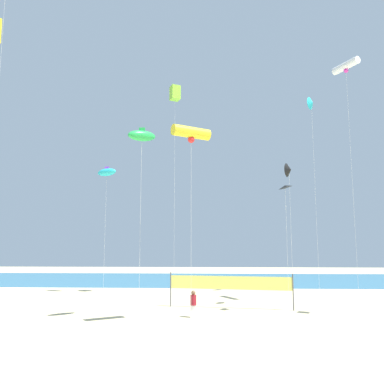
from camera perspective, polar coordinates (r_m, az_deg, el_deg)
ground_plane at (r=16.41m, az=3.89°, el=-23.11°), size 120.00×120.00×0.00m
ocean_band at (r=49.70m, az=3.05°, el=-12.78°), size 120.00×20.00×0.01m
beachgoer_maroon_shirt at (r=24.17m, az=0.20°, el=-16.09°), size 0.36×0.36×1.59m
volleyball_net at (r=27.50m, az=5.62°, el=-13.39°), size 8.43×1.41×2.40m
kite_cyan_delta at (r=37.61m, az=17.23°, el=12.38°), size 0.96×1.10×17.71m
kite_white_tube at (r=33.29m, az=21.78°, el=16.85°), size 1.60×2.27×18.24m
kite_green_inflatable at (r=23.41m, az=-7.42°, el=8.22°), size 1.87×1.67×11.28m
kite_yellow_tube at (r=21.84m, az=-0.13°, el=8.72°), size 2.25×1.73×10.89m
kite_lime_box at (r=35.62m, az=-2.52°, el=14.36°), size 1.05×1.05×18.42m
kite_black_delta at (r=28.57m, az=14.14°, el=3.15°), size 0.80×1.03×10.16m
kite_cyan_inflatable at (r=36.25m, az=-12.48°, el=2.86°), size 2.08×1.34×11.46m
kite_black_diamond at (r=25.85m, az=13.56°, el=0.65°), size 0.74×0.72×8.27m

